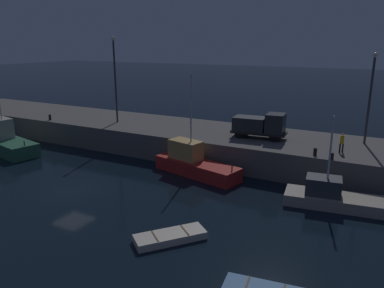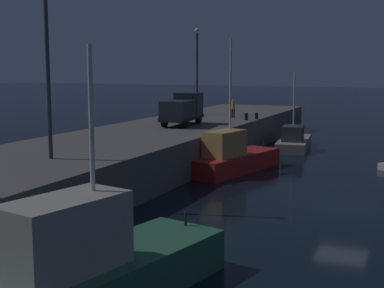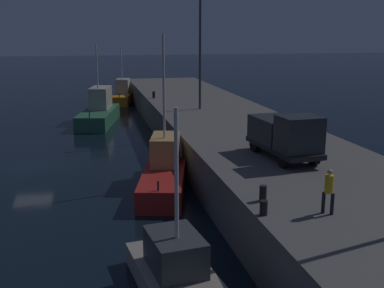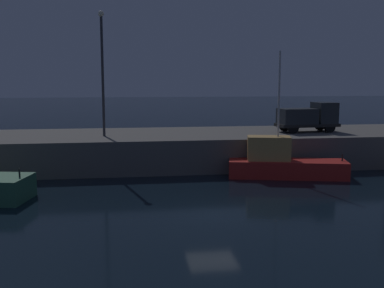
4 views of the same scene
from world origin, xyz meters
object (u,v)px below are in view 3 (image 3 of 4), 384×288
Objects in this scene: bollard_central at (154,95)px; lamp_post_west at (200,44)px; fishing_boat_white at (184,285)px; fishing_boat_blue at (164,171)px; bollard_east at (264,208)px; fishing_trawler_red at (99,112)px; bollard_west at (263,193)px; utility_truck at (285,135)px; fishing_boat_orange at (123,95)px; dockworker at (329,189)px.

lamp_post_west is at bearing 20.73° from bollard_central.
bollard_central is (-32.03, 3.48, 2.15)m from fishing_boat_white.
fishing_boat_blue is 0.94× the size of lamp_post_west.
lamp_post_west reaches higher than bollard_east.
fishing_boat_white is (12.01, -1.29, -0.31)m from fishing_boat_blue.
lamp_post_west is at bearing 165.47° from fishing_boat_white.
fishing_trawler_red is 13.67m from lamp_post_west.
bollard_central reaches higher than bollard_west.
utility_truck is 6.60m from bollard_west.
bollard_central is (14.72, 1.94, 1.79)m from fishing_boat_orange.
bollard_east is (7.00, -3.75, -0.97)m from utility_truck.
lamp_post_west is at bearing 43.33° from fishing_trawler_red.
fishing_boat_blue is 15.10m from lamp_post_west.
fishing_trawler_red is 15.50× the size of bollard_west.
bollard_central is (-29.76, -0.06, 0.02)m from bollard_west.
fishing_boat_orange is (-34.74, 0.25, 0.05)m from fishing_boat_blue.
utility_truck is (38.83, 5.27, 2.70)m from fishing_boat_orange.
fishing_boat_blue is 12.41m from dockworker.
fishing_boat_white is 0.98× the size of fishing_boat_orange.
utility_truck reaches higher than bollard_west.
lamp_post_west reaches higher than utility_truck.
fishing_trawler_red is 1.17× the size of fishing_boat_orange.
utility_truck is at bearing 18.93° from fishing_trawler_red.
dockworker is 2.54× the size of bollard_central.
fishing_trawler_red is 1.19× the size of fishing_boat_white.
bollard_central is (-20.02, 2.19, 1.84)m from fishing_boat_blue.
fishing_boat_orange is at bearing -175.35° from dockworker.
bollard_central is (-7.56, -2.86, -5.03)m from lamp_post_west.
utility_truck is (-7.92, 6.81, 3.07)m from fishing_boat_white.
fishing_boat_orange is at bearing 178.11° from fishing_boat_white.
fishing_boat_white reaches higher than bollard_east.
fishing_boat_orange is (-13.61, 3.38, -0.13)m from fishing_trawler_red.
dockworker is at bearing 4.65° from fishing_boat_orange.
fishing_boat_blue is 34.74m from fishing_boat_orange.
dockworker is 3.11× the size of bollard_east.
dockworker is 31.56m from bollard_central.
bollard_east is (-0.39, -2.25, -0.67)m from dockworker.
utility_truck is at bearing 53.46° from fishing_boat_blue.
fishing_boat_orange is at bearing -172.28° from utility_truck.
utility_truck reaches higher than bollard_east.
fishing_boat_orange is at bearing -177.43° from bollard_west.
dockworker is 2.38m from bollard_east.
dockworker is (-0.53, 5.30, 2.76)m from fishing_boat_white.
fishing_boat_blue is 7.40m from utility_truck.
bollard_east is at bearing 1.89° from fishing_boat_orange.
fishing_boat_white is 13.03× the size of bollard_west.
fishing_boat_blue is 12.09m from fishing_boat_white.
fishing_boat_blue is 1.11× the size of fishing_boat_white.
bollard_east is at bearing -7.94° from lamp_post_west.
fishing_trawler_red reaches higher than bollard_central.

